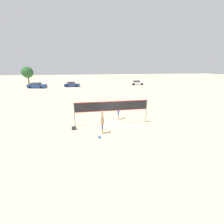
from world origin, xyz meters
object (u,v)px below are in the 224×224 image
parked_car_far (37,86)px  tree_left_cluster (27,72)px  player_blocker (118,109)px  volleyball (99,137)px  volleyball_net (112,108)px  parked_car_mid (137,83)px  player_spiker (102,122)px  gear_bag (74,128)px  parked_car_near (72,85)px

parked_car_far → tree_left_cluster: tree_left_cluster is taller
player_blocker → volleyball: player_blocker is taller
volleyball_net → parked_car_mid: bearing=66.1°
volleyball → tree_left_cluster: (-16.66, 37.21, 3.88)m
parked_car_far → player_spiker: bearing=-53.4°
gear_bag → parked_car_far: bearing=110.2°
volleyball_net → parked_car_near: (-5.79, 31.15, -1.15)m
parked_car_mid → tree_left_cluster: size_ratio=0.77×
volleyball → volleyball_net: bearing=60.2°
volleyball → gear_bag: gear_bag is taller
player_spiker → volleyball: (-0.36, -0.85, -0.95)m
parked_car_mid → tree_left_cluster: tree_left_cluster is taller
tree_left_cluster → volleyball_net: bearing=-62.2°
player_blocker → parked_car_mid: player_blocker is taller
player_blocker → player_spiker: bearing=-33.6°
player_spiker → parked_car_near: player_spiker is taller
volleyball → player_blocker: bearing=58.4°
parked_car_near → tree_left_cluster: bearing=170.2°
gear_bag → tree_left_cluster: (-14.54, 35.01, 3.86)m
player_spiker → parked_car_mid: bearing=-24.4°
volleyball_net → gear_bag: (-3.68, -0.52, -1.63)m
player_spiker → tree_left_cluster: size_ratio=0.36×
volleyball → parked_car_far: (-13.35, 32.81, 0.55)m
player_spiker → tree_left_cluster: (-17.02, 36.36, 2.93)m
parked_car_far → parked_car_mid: bearing=17.1°
gear_bag → volleyball_net: bearing=8.1°
player_spiker → player_blocker: 3.92m
player_spiker → tree_left_cluster: bearing=25.1°
player_spiker → parked_car_mid: (15.33, 33.82, -0.44)m
parked_car_near → parked_car_far: size_ratio=0.88×
parked_car_far → tree_left_cluster: (-3.31, 4.41, 3.33)m
player_blocker → volleyball: 4.95m
volleyball → gear_bag: 3.06m
gear_bag → parked_car_far: (-11.23, 30.60, 0.53)m
volleyball → gear_bag: (-2.12, 2.20, 0.02)m
parked_car_near → parked_car_mid: bearing=7.5°
parked_car_near → parked_car_mid: size_ratio=1.02×
tree_left_cluster → volleyball: bearing=-65.9°
gear_bag → parked_car_far: parked_car_far is taller
player_spiker → gear_bag: bearing=61.4°
player_spiker → parked_car_near: 33.34m
volleyball → tree_left_cluster: 40.95m
player_spiker → volleyball: 1.32m
player_spiker → parked_car_mid: 37.14m
gear_bag → parked_car_mid: 37.04m
gear_bag → parked_car_mid: bearing=61.3°
gear_bag → tree_left_cluster: size_ratio=0.07×
parked_car_near → tree_left_cluster: size_ratio=0.79×
parked_car_far → tree_left_cluster: size_ratio=0.90×
gear_bag → tree_left_cluster: 38.10m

